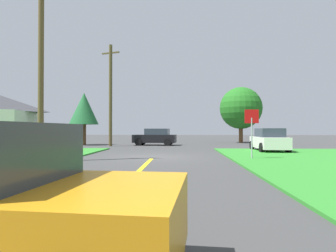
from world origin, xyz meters
name	(u,v)px	position (x,y,z in m)	size (l,w,h in m)	color
ground_plane	(154,157)	(0.00, 0.00, 0.00)	(120.00, 120.00, 0.00)	#3D3D3D
lane_stripe_center	(124,185)	(0.00, -8.00, 0.01)	(0.20, 14.00, 0.01)	yellow
stop_sign	(252,125)	(5.15, -1.25, 1.79)	(0.70, 0.09, 2.56)	#9EA0A8
car_approaching_junction	(155,137)	(-0.98, 11.45, 0.80)	(4.24, 2.37, 1.62)	black
car_on_crossroad	(269,140)	(7.64, 4.06, 0.80)	(2.00, 4.26, 1.62)	white
utility_pole_near	(41,68)	(-5.18, -2.58, 4.49)	(1.80, 0.26, 8.69)	brown
utility_pole_mid	(111,94)	(-4.98, 9.76, 4.80)	(1.76, 0.64, 9.37)	brown
oak_tree_left	(241,108)	(8.36, 16.69, 3.98)	(4.80, 4.80, 6.39)	brown
pine_tree_center	(84,109)	(-8.07, 11.42, 3.57)	(2.84, 2.84, 5.17)	brown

